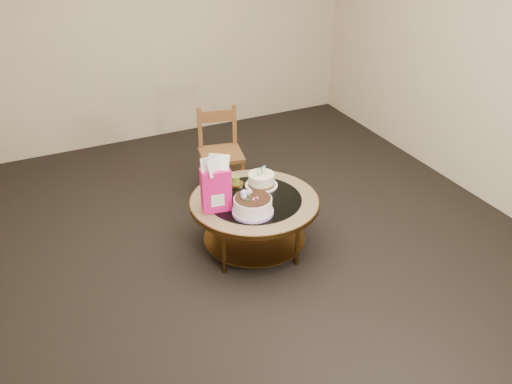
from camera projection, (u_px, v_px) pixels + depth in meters
name	position (u px, v px, depth m)	size (l,w,h in m)	color
ground	(254.00, 247.00, 4.66)	(5.00, 5.00, 0.00)	black
room_walls	(254.00, 63.00, 3.89)	(4.52, 5.02, 2.61)	#B6A989
coffee_table	(254.00, 208.00, 4.47)	(1.02, 1.02, 0.46)	brown
decorated_cake	(253.00, 206.00, 4.23)	(0.31, 0.31, 0.18)	#BA95D4
cream_cake	(261.00, 180.00, 4.59)	(0.26, 0.26, 0.17)	white
gift_bag	(216.00, 184.00, 4.20)	(0.23, 0.19, 0.43)	#E91684
pillar_candle	(236.00, 182.00, 4.61)	(0.14, 0.14, 0.09)	#E7C15F
dining_chair	(220.00, 152.00, 5.25)	(0.45, 0.45, 0.82)	brown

